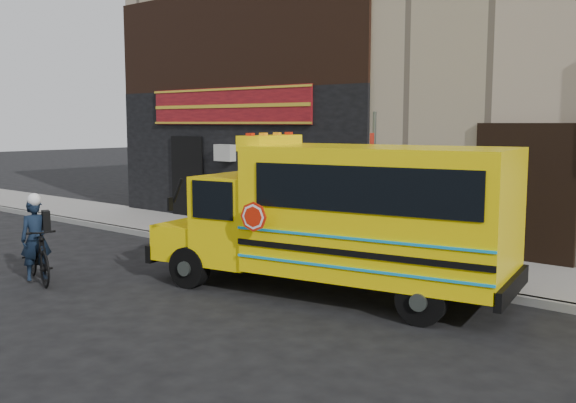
# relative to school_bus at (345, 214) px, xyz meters

# --- Properties ---
(ground) EXTENTS (120.00, 120.00, 0.00)m
(ground) POSITION_rel_school_bus_xyz_m (-2.34, -1.04, -1.51)
(ground) COLOR black
(ground) RESTS_ON ground
(curb) EXTENTS (40.00, 0.20, 0.15)m
(curb) POSITION_rel_school_bus_xyz_m (-2.34, 1.56, -1.43)
(curb) COLOR gray
(curb) RESTS_ON ground
(sidewalk) EXTENTS (40.00, 3.00, 0.15)m
(sidewalk) POSITION_rel_school_bus_xyz_m (-2.34, 3.06, -1.43)
(sidewalk) COLOR gray
(sidewalk) RESTS_ON ground
(building) EXTENTS (20.00, 10.70, 12.00)m
(building) POSITION_rel_school_bus_xyz_m (-2.39, 9.42, 4.62)
(building) COLOR tan
(building) RESTS_ON sidewalk
(school_bus) EXTENTS (7.16, 3.26, 2.92)m
(school_bus) POSITION_rel_school_bus_xyz_m (0.00, 0.00, 0.00)
(school_bus) COLOR black
(school_bus) RESTS_ON ground
(sign_pole) EXTENTS (0.10, 0.29, 3.38)m
(sign_pole) POSITION_rel_school_bus_xyz_m (-0.34, 1.48, 0.34)
(sign_pole) COLOR #454D48
(sign_pole) RESTS_ON ground
(bicycle) EXTENTS (1.98, 1.09, 1.14)m
(bicycle) POSITION_rel_school_bus_xyz_m (-5.28, -3.04, -0.94)
(bicycle) COLOR black
(bicycle) RESTS_ON ground
(cyclist) EXTENTS (0.59, 0.70, 1.62)m
(cyclist) POSITION_rel_school_bus_xyz_m (-5.32, -3.04, -0.70)
(cyclist) COLOR black
(cyclist) RESTS_ON ground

